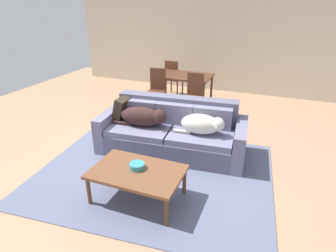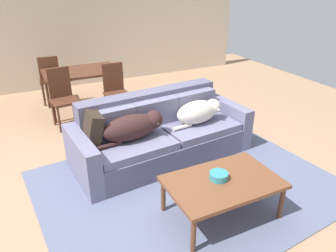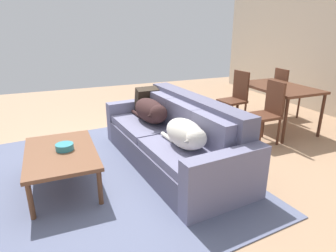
{
  "view_description": "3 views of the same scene",
  "coord_description": "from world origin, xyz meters",
  "px_view_note": "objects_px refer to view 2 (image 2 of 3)",
  "views": [
    {
      "loc": [
        1.8,
        -3.79,
        2.39
      ],
      "look_at": [
        0.32,
        -0.07,
        0.58
      ],
      "focal_mm": 30.38,
      "sensor_mm": 36.0,
      "label": 1
    },
    {
      "loc": [
        -1.34,
        -3.34,
        2.32
      ],
      "look_at": [
        0.26,
        -0.07,
        0.59
      ],
      "focal_mm": 34.35,
      "sensor_mm": 36.0,
      "label": 2
    },
    {
      "loc": [
        3.45,
        -1.19,
        1.75
      ],
      "look_at": [
        0.38,
        0.09,
        0.56
      ],
      "focal_mm": 31.0,
      "sensor_mm": 36.0,
      "label": 3
    }
  ],
  "objects_px": {
    "coffee_table": "(223,184)",
    "dining_chair_far_left": "(50,77)",
    "dining_chair_near_left": "(63,95)",
    "dog_on_right_cushion": "(199,112)",
    "throw_pillow_by_left_arm": "(91,128)",
    "dining_chair_near_right": "(115,89)",
    "couch": "(160,134)",
    "dining_table": "(82,74)",
    "dog_on_left_cushion": "(134,127)",
    "bowl_on_coffee_table": "(219,176)"
  },
  "relations": [
    {
      "from": "throw_pillow_by_left_arm",
      "to": "dining_chair_far_left",
      "type": "xyz_separation_m",
      "value": [
        -0.12,
        2.8,
        -0.11
      ]
    },
    {
      "from": "dining_chair_near_left",
      "to": "couch",
      "type": "bearing_deg",
      "value": -65.27
    },
    {
      "from": "bowl_on_coffee_table",
      "to": "dog_on_left_cushion",
      "type": "bearing_deg",
      "value": 111.71
    },
    {
      "from": "dog_on_left_cushion",
      "to": "coffee_table",
      "type": "height_order",
      "value": "dog_on_left_cushion"
    },
    {
      "from": "dining_chair_far_left",
      "to": "dining_chair_near_right",
      "type": "bearing_deg",
      "value": 133.03
    },
    {
      "from": "dog_on_right_cushion",
      "to": "throw_pillow_by_left_arm",
      "type": "height_order",
      "value": "throw_pillow_by_left_arm"
    },
    {
      "from": "dog_on_left_cushion",
      "to": "bowl_on_coffee_table",
      "type": "bearing_deg",
      "value": -73.76
    },
    {
      "from": "bowl_on_coffee_table",
      "to": "dining_chair_near_right",
      "type": "bearing_deg",
      "value": 93.07
    },
    {
      "from": "couch",
      "to": "dog_on_left_cushion",
      "type": "height_order",
      "value": "couch"
    },
    {
      "from": "throw_pillow_by_left_arm",
      "to": "dining_chair_near_right",
      "type": "distance_m",
      "value": 1.81
    },
    {
      "from": "dog_on_right_cushion",
      "to": "dining_chair_far_left",
      "type": "height_order",
      "value": "dining_chair_far_left"
    },
    {
      "from": "bowl_on_coffee_table",
      "to": "dining_table",
      "type": "distance_m",
      "value": 3.57
    },
    {
      "from": "throw_pillow_by_left_arm",
      "to": "dining_table",
      "type": "distance_m",
      "value": 2.23
    },
    {
      "from": "dining_chair_far_left",
      "to": "bowl_on_coffee_table",
      "type": "bearing_deg",
      "value": 109.65
    },
    {
      "from": "dining_chair_near_left",
      "to": "dining_chair_far_left",
      "type": "distance_m",
      "value": 1.15
    },
    {
      "from": "dog_on_left_cushion",
      "to": "dining_table",
      "type": "height_order",
      "value": "dog_on_left_cushion"
    },
    {
      "from": "dining_chair_near_left",
      "to": "dog_on_left_cushion",
      "type": "bearing_deg",
      "value": -79.37
    },
    {
      "from": "dog_on_left_cushion",
      "to": "dining_table",
      "type": "xyz_separation_m",
      "value": [
        -0.13,
        2.34,
        0.06
      ]
    },
    {
      "from": "dog_on_left_cushion",
      "to": "dining_chair_near_left",
      "type": "height_order",
      "value": "dining_chair_near_left"
    },
    {
      "from": "throw_pillow_by_left_arm",
      "to": "dining_chair_near_left",
      "type": "height_order",
      "value": "dining_chair_near_left"
    },
    {
      "from": "dog_on_right_cushion",
      "to": "dining_chair_near_right",
      "type": "distance_m",
      "value": 1.82
    },
    {
      "from": "throw_pillow_by_left_arm",
      "to": "couch",
      "type": "bearing_deg",
      "value": 2.12
    },
    {
      "from": "dog_on_left_cushion",
      "to": "bowl_on_coffee_table",
      "type": "height_order",
      "value": "dog_on_left_cushion"
    },
    {
      "from": "throw_pillow_by_left_arm",
      "to": "dining_chair_far_left",
      "type": "height_order",
      "value": "dining_chair_far_left"
    },
    {
      "from": "dog_on_right_cushion",
      "to": "dining_chair_near_left",
      "type": "height_order",
      "value": "dining_chair_near_left"
    },
    {
      "from": "dining_table",
      "to": "dining_chair_near_right",
      "type": "height_order",
      "value": "dining_chair_near_right"
    },
    {
      "from": "throw_pillow_by_left_arm",
      "to": "dining_chair_far_left",
      "type": "bearing_deg",
      "value": 92.43
    },
    {
      "from": "coffee_table",
      "to": "bowl_on_coffee_table",
      "type": "height_order",
      "value": "bowl_on_coffee_table"
    },
    {
      "from": "couch",
      "to": "bowl_on_coffee_table",
      "type": "bearing_deg",
      "value": -93.91
    },
    {
      "from": "coffee_table",
      "to": "dining_chair_near_left",
      "type": "bearing_deg",
      "value": 109.4
    },
    {
      "from": "dog_on_left_cushion",
      "to": "dining_table",
      "type": "distance_m",
      "value": 2.34
    },
    {
      "from": "couch",
      "to": "dining_chair_near_left",
      "type": "xyz_separation_m",
      "value": [
        -1.0,
        1.62,
        0.2
      ]
    },
    {
      "from": "couch",
      "to": "dining_chair_near_left",
      "type": "bearing_deg",
      "value": 116.31
    },
    {
      "from": "coffee_table",
      "to": "couch",
      "type": "bearing_deg",
      "value": 92.43
    },
    {
      "from": "dog_on_left_cushion",
      "to": "coffee_table",
      "type": "distance_m",
      "value": 1.33
    },
    {
      "from": "dog_on_right_cushion",
      "to": "dining_table",
      "type": "relative_size",
      "value": 0.6
    },
    {
      "from": "couch",
      "to": "dining_table",
      "type": "xyz_separation_m",
      "value": [
        -0.56,
        2.16,
        0.35
      ]
    },
    {
      "from": "dining_chair_near_left",
      "to": "dining_chair_near_right",
      "type": "relative_size",
      "value": 1.02
    },
    {
      "from": "dog_on_left_cushion",
      "to": "dining_chair_near_right",
      "type": "relative_size",
      "value": 0.97
    },
    {
      "from": "couch",
      "to": "dining_chair_near_right",
      "type": "height_order",
      "value": "dining_chair_near_right"
    },
    {
      "from": "dog_on_right_cushion",
      "to": "throw_pillow_by_left_arm",
      "type": "distance_m",
      "value": 1.47
    },
    {
      "from": "dog_on_right_cushion",
      "to": "dining_chair_near_right",
      "type": "xyz_separation_m",
      "value": [
        -0.66,
        1.7,
        -0.1
      ]
    },
    {
      "from": "bowl_on_coffee_table",
      "to": "dog_on_right_cushion",
      "type": "bearing_deg",
      "value": 67.78
    },
    {
      "from": "dog_on_left_cushion",
      "to": "throw_pillow_by_left_arm",
      "type": "relative_size",
      "value": 2.25
    },
    {
      "from": "bowl_on_coffee_table",
      "to": "dining_chair_near_right",
      "type": "distance_m",
      "value": 2.94
    },
    {
      "from": "coffee_table",
      "to": "dog_on_left_cushion",
      "type": "bearing_deg",
      "value": 111.85
    },
    {
      "from": "coffee_table",
      "to": "dining_chair_near_left",
      "type": "relative_size",
      "value": 1.18
    },
    {
      "from": "dog_on_right_cushion",
      "to": "dining_chair_far_left",
      "type": "bearing_deg",
      "value": 113.41
    },
    {
      "from": "couch",
      "to": "dog_on_left_cushion",
      "type": "relative_size",
      "value": 2.69
    },
    {
      "from": "coffee_table",
      "to": "dining_chair_far_left",
      "type": "relative_size",
      "value": 1.21
    }
  ]
}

